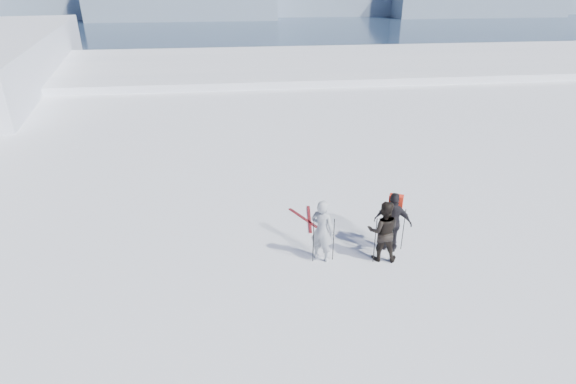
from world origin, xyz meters
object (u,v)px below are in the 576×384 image
(skier_grey, at_px, (322,230))
(skier_pack, at_px, (393,222))
(skis_loose, at_px, (307,219))
(skier_dark, at_px, (383,231))

(skier_grey, bearing_deg, skier_pack, -136.40)
(skier_grey, xyz_separation_m, skis_loose, (-0.02, 2.18, -0.87))
(skier_grey, bearing_deg, skier_dark, -148.93)
(skis_loose, bearing_deg, skier_dark, -55.51)
(skier_dark, xyz_separation_m, skier_pack, (0.40, 0.39, 0.01))
(skier_dark, distance_m, skier_pack, 0.56)
(skier_dark, height_order, skier_pack, skier_pack)
(skier_dark, relative_size, skis_loose, 1.02)
(skier_dark, height_order, skis_loose, skier_dark)
(skier_grey, height_order, skier_pack, skier_grey)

